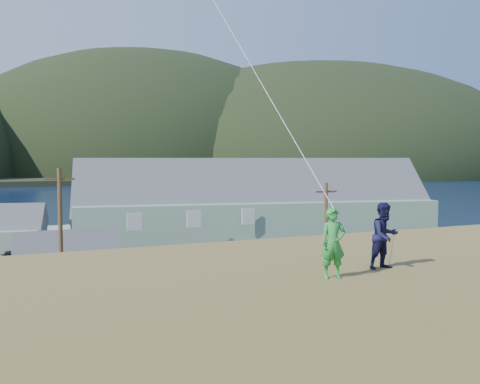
{
  "coord_description": "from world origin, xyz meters",
  "views": [
    {
      "loc": [
        -3.91,
        -29.12,
        10.0
      ],
      "look_at": [
        3.56,
        -11.71,
        8.8
      ],
      "focal_mm": 40.0,
      "sensor_mm": 36.0,
      "label": 1
    }
  ],
  "objects_px": {
    "shed_white": "(68,267)",
    "kite_flyer_green": "(333,243)",
    "lodge": "(256,213)",
    "kite_flyer_navy": "(385,236)"
  },
  "relations": [
    {
      "from": "shed_white",
      "to": "kite_flyer_green",
      "type": "height_order",
      "value": "kite_flyer_green"
    },
    {
      "from": "lodge",
      "to": "kite_flyer_navy",
      "type": "bearing_deg",
      "value": -99.73
    },
    {
      "from": "kite_flyer_navy",
      "to": "shed_white",
      "type": "bearing_deg",
      "value": 95.46
    },
    {
      "from": "shed_white",
      "to": "kite_flyer_navy",
      "type": "height_order",
      "value": "kite_flyer_navy"
    },
    {
      "from": "kite_flyer_green",
      "to": "kite_flyer_navy",
      "type": "bearing_deg",
      "value": 23.93
    },
    {
      "from": "shed_white",
      "to": "kite_flyer_green",
      "type": "distance_m",
      "value": 29.69
    },
    {
      "from": "lodge",
      "to": "shed_white",
      "type": "distance_m",
      "value": 20.2
    },
    {
      "from": "shed_white",
      "to": "kite_flyer_navy",
      "type": "bearing_deg",
      "value": -81.61
    },
    {
      "from": "lodge",
      "to": "kite_flyer_navy",
      "type": "distance_m",
      "value": 38.96
    },
    {
      "from": "lodge",
      "to": "kite_flyer_green",
      "type": "bearing_deg",
      "value": -101.97
    }
  ]
}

